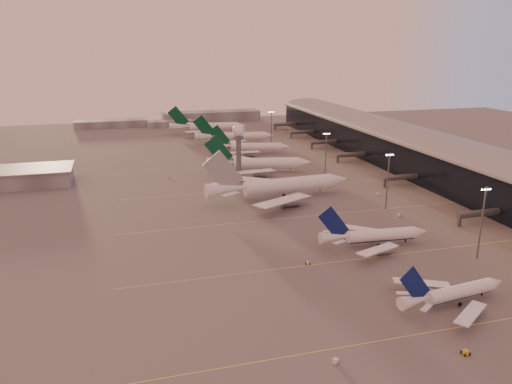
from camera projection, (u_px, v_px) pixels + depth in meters
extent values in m
plane|color=#5F5C5C|center=(317.00, 279.00, 152.80)|extent=(700.00, 700.00, 0.00)
cube|color=#E6D851|center=(477.00, 324.00, 128.30)|extent=(180.00, 0.25, 0.02)
cube|color=#E6D851|center=(387.00, 255.00, 169.82)|extent=(180.00, 0.25, 0.02)
cube|color=#E6D851|center=(333.00, 214.00, 211.33)|extent=(180.00, 0.25, 0.02)
cube|color=#E6D851|center=(296.00, 186.00, 252.84)|extent=(180.00, 0.25, 0.02)
cube|color=#E6D851|center=(267.00, 164.00, 298.97)|extent=(180.00, 0.25, 0.02)
cube|color=black|center=(421.00, 156.00, 279.76)|extent=(36.00, 360.00, 18.00)
cylinder|color=gray|center=(423.00, 140.00, 277.19)|extent=(10.08, 360.00, 10.08)
cube|color=gray|center=(423.00, 139.00, 277.13)|extent=(40.00, 362.00, 0.80)
cylinder|color=#525459|center=(481.00, 213.00, 198.64)|extent=(22.00, 2.80, 2.80)
cube|color=#525459|center=(459.00, 221.00, 196.70)|extent=(1.20, 1.20, 4.40)
cylinder|color=#525459|center=(403.00, 177.00, 252.15)|extent=(22.00, 2.80, 2.80)
cube|color=#525459|center=(385.00, 183.00, 250.21)|extent=(1.20, 1.20, 4.40)
cylinder|color=#525459|center=(353.00, 154.00, 303.81)|extent=(22.00, 2.80, 2.80)
cube|color=#525459|center=(338.00, 159.00, 301.87)|extent=(1.20, 1.20, 4.40)
cylinder|color=#525459|center=(325.00, 142.00, 342.56)|extent=(22.00, 2.80, 2.80)
cube|color=#525459|center=(312.00, 146.00, 340.62)|extent=(1.20, 1.20, 4.40)
cylinder|color=#525459|center=(303.00, 132.00, 381.30)|extent=(22.00, 2.80, 2.80)
cube|color=#525459|center=(291.00, 135.00, 379.36)|extent=(1.20, 1.20, 4.40)
cylinder|color=#525459|center=(286.00, 124.00, 418.20)|extent=(22.00, 2.80, 2.80)
cube|color=#525459|center=(275.00, 127.00, 416.26)|extent=(1.20, 1.20, 4.40)
cylinder|color=#525459|center=(239.00, 159.00, 261.66)|extent=(2.60, 2.60, 22.00)
cylinder|color=#525459|center=(238.00, 138.00, 258.38)|extent=(5.20, 5.20, 1.20)
sphere|color=white|center=(238.00, 130.00, 257.27)|extent=(6.40, 6.40, 6.40)
cylinder|color=#525459|center=(238.00, 123.00, 256.21)|extent=(0.16, 0.16, 2.00)
cylinder|color=#525459|center=(482.00, 223.00, 164.30)|extent=(0.56, 0.56, 25.00)
cube|color=#525459|center=(486.00, 188.00, 160.87)|extent=(3.60, 0.25, 0.25)
sphere|color=#FFEABF|center=(482.00, 190.00, 160.60)|extent=(0.56, 0.56, 0.56)
sphere|color=#FFEABF|center=(485.00, 189.00, 160.86)|extent=(0.56, 0.56, 0.56)
sphere|color=#FFEABF|center=(487.00, 189.00, 161.11)|extent=(0.56, 0.56, 0.56)
sphere|color=#FFEABF|center=(490.00, 189.00, 161.37)|extent=(0.56, 0.56, 0.56)
cylinder|color=#525459|center=(388.00, 181.00, 214.26)|extent=(0.56, 0.56, 25.00)
cube|color=#525459|center=(390.00, 154.00, 210.83)|extent=(3.60, 0.25, 0.25)
sphere|color=#FFEABF|center=(387.00, 155.00, 210.55)|extent=(0.56, 0.56, 0.56)
sphere|color=#FFEABF|center=(389.00, 155.00, 210.81)|extent=(0.56, 0.56, 0.56)
sphere|color=#FFEABF|center=(391.00, 155.00, 211.07)|extent=(0.56, 0.56, 0.56)
sphere|color=#FFEABF|center=(393.00, 155.00, 211.33)|extent=(0.56, 0.56, 0.56)
cylinder|color=#525459|center=(326.00, 155.00, 263.70)|extent=(0.56, 0.56, 25.00)
cube|color=#525459|center=(327.00, 133.00, 260.27)|extent=(3.60, 0.25, 0.25)
sphere|color=#FFEABF|center=(324.00, 134.00, 259.99)|extent=(0.56, 0.56, 0.56)
sphere|color=#FFEABF|center=(326.00, 134.00, 260.25)|extent=(0.56, 0.56, 0.56)
sphere|color=#FFEABF|center=(328.00, 134.00, 260.51)|extent=(0.56, 0.56, 0.56)
sphere|color=#FFEABF|center=(329.00, 134.00, 260.77)|extent=(0.56, 0.56, 0.56)
cylinder|color=#525459|center=(271.00, 129.00, 346.20)|extent=(0.56, 0.56, 25.00)
cube|color=#525459|center=(271.00, 112.00, 342.78)|extent=(3.60, 0.25, 0.25)
sphere|color=#FFEABF|center=(269.00, 112.00, 342.50)|extent=(0.56, 0.56, 0.56)
sphere|color=#FFEABF|center=(271.00, 112.00, 342.76)|extent=(0.56, 0.56, 0.56)
sphere|color=#FFEABF|center=(272.00, 112.00, 343.02)|extent=(0.56, 0.56, 0.56)
sphere|color=#FFEABF|center=(274.00, 112.00, 343.28)|extent=(0.56, 0.56, 0.56)
cube|color=slate|center=(111.00, 123.00, 431.57)|extent=(60.00, 18.00, 6.00)
cube|color=slate|center=(211.00, 116.00, 463.74)|extent=(90.00, 20.00, 9.00)
cube|color=slate|center=(170.00, 123.00, 435.47)|extent=(40.00, 15.00, 5.00)
cylinder|color=white|center=(460.00, 293.00, 137.92)|extent=(22.41, 6.48, 3.76)
cylinder|color=navy|center=(460.00, 296.00, 138.17)|extent=(21.84, 5.38, 2.71)
cone|color=white|center=(495.00, 284.00, 142.83)|extent=(4.71, 4.27, 3.76)
cone|color=white|center=(415.00, 302.00, 131.95)|extent=(9.67, 4.89, 3.76)
cube|color=white|center=(470.00, 315.00, 127.91)|extent=(15.22, 12.23, 1.18)
cylinder|color=gray|center=(471.00, 315.00, 131.34)|extent=(4.55, 2.96, 2.45)
cube|color=gray|center=(471.00, 311.00, 131.04)|extent=(0.33, 0.28, 1.51)
cube|color=white|center=(421.00, 284.00, 144.28)|extent=(16.27, 9.16, 1.18)
cylinder|color=gray|center=(433.00, 291.00, 143.83)|extent=(4.55, 2.96, 2.45)
cube|color=gray|center=(434.00, 288.00, 143.53)|extent=(0.33, 0.28, 1.51)
cube|color=navy|center=(415.00, 287.00, 130.45)|extent=(10.30, 1.62, 11.22)
cube|color=white|center=(426.00, 310.00, 128.16)|extent=(4.46, 3.68, 0.25)
cube|color=white|center=(404.00, 295.00, 135.72)|extent=(4.57, 2.90, 0.25)
cylinder|color=black|center=(482.00, 296.00, 141.79)|extent=(0.50, 0.50, 0.99)
cylinder|color=black|center=(448.00, 299.00, 139.91)|extent=(1.14, 0.63, 1.09)
cylinder|color=black|center=(460.00, 306.00, 136.06)|extent=(1.14, 0.63, 1.09)
cylinder|color=white|center=(381.00, 236.00, 177.37)|extent=(25.20, 6.06, 4.25)
cylinder|color=navy|center=(381.00, 239.00, 177.64)|extent=(24.61, 4.83, 3.06)
cone|color=white|center=(420.00, 233.00, 180.22)|extent=(5.13, 4.59, 4.25)
cone|color=white|center=(334.00, 239.00, 173.82)|extent=(10.75, 5.00, 4.25)
cube|color=white|center=(378.00, 251.00, 166.59)|extent=(18.20, 11.11, 1.34)
cylinder|color=gray|center=(383.00, 253.00, 170.05)|extent=(5.02, 3.11, 2.76)
cube|color=gray|center=(383.00, 250.00, 169.70)|extent=(0.35, 0.30, 1.70)
cube|color=white|center=(354.00, 229.00, 186.22)|extent=(17.50, 13.15, 1.34)
cylinder|color=gray|center=(364.00, 236.00, 185.04)|extent=(5.02, 3.11, 2.76)
cube|color=gray|center=(364.00, 233.00, 184.69)|extent=(0.35, 0.30, 1.70)
cube|color=navy|center=(334.00, 225.00, 172.22)|extent=(11.66, 1.24, 12.66)
cube|color=white|center=(339.00, 244.00, 169.26)|extent=(5.16, 3.48, 0.28)
cube|color=white|center=(330.00, 233.00, 178.33)|extent=(5.09, 3.99, 0.28)
cylinder|color=black|center=(405.00, 242.00, 180.01)|extent=(0.56, 0.56, 1.12)
cylinder|color=black|center=(373.00, 242.00, 180.10)|extent=(1.27, 0.65, 1.23)
cylinder|color=black|center=(379.00, 247.00, 175.48)|extent=(1.27, 0.65, 1.23)
cylinder|color=white|center=(289.00, 188.00, 232.94)|extent=(43.61, 9.76, 6.76)
cylinder|color=white|center=(289.00, 191.00, 233.38)|extent=(42.61, 7.82, 4.86)
cone|color=white|center=(338.00, 183.00, 241.29)|extent=(8.82, 7.33, 6.76)
cone|color=white|center=(226.00, 192.00, 222.77)|extent=(18.56, 8.01, 6.76)
cube|color=white|center=(283.00, 204.00, 213.64)|extent=(30.13, 22.55, 2.01)
cylinder|color=gray|center=(290.00, 205.00, 219.95)|extent=(8.66, 4.97, 4.39)
cube|color=gray|center=(290.00, 202.00, 219.51)|extent=(0.35, 0.29, 2.70)
cube|color=white|center=(255.00, 182.00, 246.09)|extent=(31.28, 19.19, 2.01)
cylinder|color=gray|center=(268.00, 189.00, 244.73)|extent=(8.66, 4.97, 4.39)
cube|color=gray|center=(268.00, 186.00, 244.28)|extent=(0.35, 0.29, 2.70)
cube|color=#95979C|center=(223.00, 175.00, 220.20)|extent=(18.71, 1.69, 20.05)
cube|color=white|center=(230.00, 197.00, 215.05)|extent=(8.82, 6.90, 0.27)
cube|color=white|center=(220.00, 187.00, 230.15)|extent=(8.94, 6.04, 0.27)
cylinder|color=black|center=(320.00, 193.00, 239.44)|extent=(0.54, 0.54, 1.09)
cylinder|color=black|center=(280.00, 195.00, 235.14)|extent=(1.23, 0.63, 1.20)
cylinder|color=black|center=(284.00, 198.00, 230.82)|extent=(1.23, 0.63, 1.20)
cylinder|color=white|center=(266.00, 165.00, 278.90)|extent=(36.69, 13.04, 5.85)
cylinder|color=white|center=(266.00, 167.00, 279.28)|extent=(35.65, 11.29, 4.21)
cone|color=white|center=(305.00, 164.00, 280.38)|extent=(8.05, 7.14, 5.85)
cone|color=white|center=(220.00, 164.00, 276.93)|extent=(16.07, 8.79, 5.85)
cube|color=white|center=(252.00, 174.00, 264.00)|extent=(26.98, 13.27, 1.73)
cylinder|color=gray|center=(260.00, 176.00, 268.44)|extent=(7.64, 5.14, 3.80)
cube|color=gray|center=(260.00, 174.00, 268.05)|extent=(0.35, 0.31, 2.34)
cube|color=white|center=(249.00, 161.00, 293.16)|extent=(24.17, 21.49, 1.73)
cylinder|color=gray|center=(257.00, 166.00, 290.71)|extent=(7.64, 5.14, 3.80)
cube|color=gray|center=(257.00, 164.00, 290.31)|extent=(0.35, 0.31, 2.34)
cube|color=#073C27|center=(219.00, 152.00, 274.89)|extent=(15.83, 3.59, 17.31)
cube|color=white|center=(220.00, 167.00, 270.17)|extent=(7.45, 4.29, 0.25)
cube|color=white|center=(220.00, 161.00, 283.58)|extent=(7.16, 6.37, 0.25)
cylinder|color=black|center=(291.00, 171.00, 280.88)|extent=(0.50, 0.50, 1.01)
cylinder|color=black|center=(261.00, 170.00, 281.85)|extent=(1.19, 0.72, 1.11)
cylinder|color=black|center=(261.00, 172.00, 277.60)|extent=(1.19, 0.72, 1.11)
cylinder|color=white|center=(255.00, 148.00, 326.08)|extent=(32.14, 13.67, 5.15)
cylinder|color=white|center=(255.00, 150.00, 326.41)|extent=(31.13, 12.11, 3.71)
cone|color=white|center=(284.00, 148.00, 326.05)|extent=(7.35, 6.64, 5.15)
cone|color=white|center=(221.00, 147.00, 325.94)|extent=(14.29, 8.61, 5.15)
cube|color=white|center=(243.00, 154.00, 313.47)|extent=(23.80, 10.14, 1.53)
cylinder|color=gray|center=(249.00, 156.00, 317.12)|extent=(6.86, 4.91, 3.35)
cube|color=gray|center=(249.00, 154.00, 316.77)|extent=(0.32, 0.29, 2.06)
cube|color=white|center=(244.00, 146.00, 339.23)|extent=(20.45, 19.94, 1.53)
cylinder|color=gray|center=(250.00, 150.00, 336.78)|extent=(6.86, 4.91, 3.35)
cube|color=gray|center=(250.00, 148.00, 336.44)|extent=(0.32, 0.29, 2.06)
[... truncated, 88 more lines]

